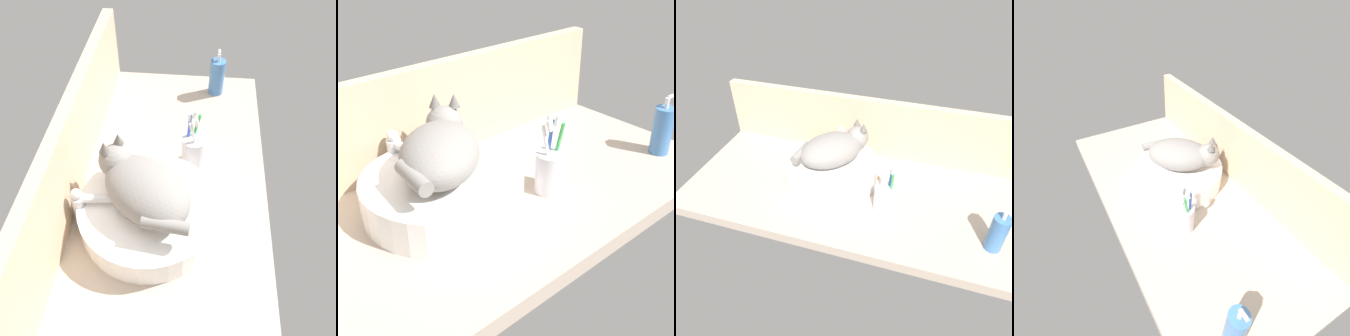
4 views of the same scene
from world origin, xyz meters
The scene contains 7 objects.
ground_plane centered at (0.00, 0.00, -2.00)cm, with size 123.61×56.55×4.00cm, color #B2A08E.
backsplash_panel centered at (0.00, 26.47, 12.74)cm, with size 123.61×3.60×25.48cm, color #CCAD8C.
sink_basin centered at (-7.63, 4.21, 4.18)cm, with size 35.88×35.88×8.36cm, color white.
cat centered at (-6.79, 5.29, 14.12)cm, with size 29.25×30.01×14.00cm.
faucet centered at (-9.03, 20.54, 7.30)cm, with size 3.75×11.86×13.60cm.
soap_dispenser centered at (52.12, -13.07, 6.69)cm, with size 5.40×5.40×16.40cm.
toothbrush_cup centered at (15.55, -6.52, 5.44)cm, with size 7.31×7.31×18.69cm.
Camera 1 is at (-63.40, -6.16, 85.01)cm, focal length 40.00 mm.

